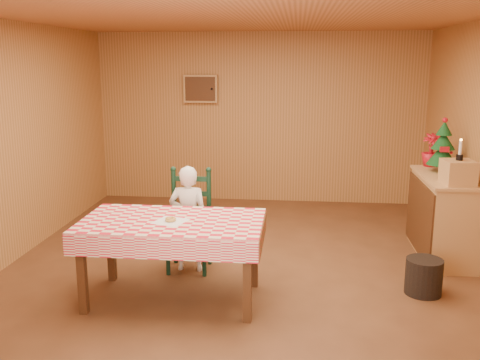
# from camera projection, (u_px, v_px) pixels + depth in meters

# --- Properties ---
(ground) EXTENTS (6.00, 6.00, 0.00)m
(ground) POSITION_uv_depth(u_px,v_px,m) (238.00, 272.00, 5.62)
(ground) COLOR brown
(ground) RESTS_ON ground
(cabin_walls) EXTENTS (5.10, 6.05, 2.65)m
(cabin_walls) POSITION_uv_depth(u_px,v_px,m) (243.00, 94.00, 5.73)
(cabin_walls) COLOR #B27A40
(cabin_walls) RESTS_ON ground
(dining_table) EXTENTS (1.66, 0.96, 0.77)m
(dining_table) POSITION_uv_depth(u_px,v_px,m) (172.00, 229.00, 4.84)
(dining_table) COLOR #4B2A14
(dining_table) RESTS_ON ground
(ladder_chair) EXTENTS (0.44, 0.40, 1.08)m
(ladder_chair) POSITION_uv_depth(u_px,v_px,m) (190.00, 222.00, 5.65)
(ladder_chair) COLOR black
(ladder_chair) RESTS_ON ground
(seated_child) EXTENTS (0.41, 0.27, 1.12)m
(seated_child) POSITION_uv_depth(u_px,v_px,m) (189.00, 219.00, 5.58)
(seated_child) COLOR white
(seated_child) RESTS_ON ground
(napkin) EXTENTS (0.33, 0.33, 0.00)m
(napkin) POSITION_uv_depth(u_px,v_px,m) (171.00, 221.00, 4.78)
(napkin) COLOR white
(napkin) RESTS_ON dining_table
(donut) EXTENTS (0.10, 0.10, 0.03)m
(donut) POSITION_uv_depth(u_px,v_px,m) (171.00, 219.00, 4.77)
(donut) COLOR gold
(donut) RESTS_ON napkin
(shelf_unit) EXTENTS (0.54, 1.24, 0.93)m
(shelf_unit) POSITION_uv_depth(u_px,v_px,m) (442.00, 216.00, 6.00)
(shelf_unit) COLOR tan
(shelf_unit) RESTS_ON ground
(crate) EXTENTS (0.33, 0.33, 0.25)m
(crate) POSITION_uv_depth(u_px,v_px,m) (458.00, 172.00, 5.48)
(crate) COLOR tan
(crate) RESTS_ON shelf_unit
(christmas_tree) EXTENTS (0.34, 0.34, 0.62)m
(christmas_tree) POSITION_uv_depth(u_px,v_px,m) (443.00, 147.00, 6.07)
(christmas_tree) COLOR #4B2A14
(christmas_tree) RESTS_ON shelf_unit
(flower_arrangement) EXTENTS (0.27, 0.27, 0.40)m
(flower_arrangement) POSITION_uv_depth(u_px,v_px,m) (431.00, 150.00, 6.39)
(flower_arrangement) COLOR #AF101C
(flower_arrangement) RESTS_ON shelf_unit
(candle_set) EXTENTS (0.07, 0.07, 0.22)m
(candle_set) POSITION_uv_depth(u_px,v_px,m) (460.00, 154.00, 5.44)
(candle_set) COLOR black
(candle_set) RESTS_ON crate
(storage_bin) EXTENTS (0.36, 0.36, 0.34)m
(storage_bin) POSITION_uv_depth(u_px,v_px,m) (424.00, 276.00, 5.07)
(storage_bin) COLOR black
(storage_bin) RESTS_ON ground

